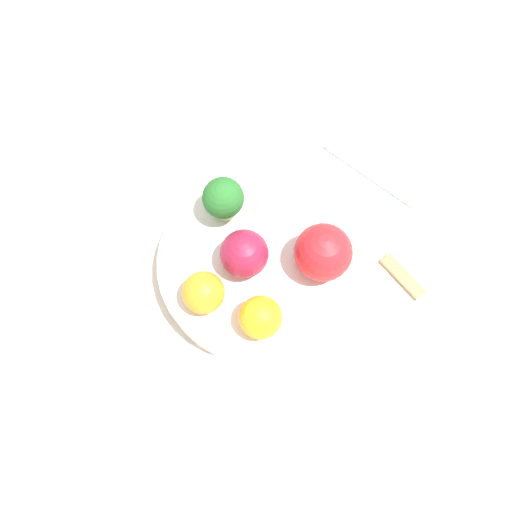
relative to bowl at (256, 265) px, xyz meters
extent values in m
plane|color=gray|center=(0.00, 0.00, -0.04)|extent=(6.00, 6.00, 0.00)
cube|color=beige|center=(0.00, 0.00, -0.03)|extent=(1.20, 1.20, 0.02)
cylinder|color=silver|center=(0.00, 0.00, 0.00)|extent=(0.22, 0.22, 0.04)
cylinder|color=#8CB76B|center=(0.06, -0.04, 0.03)|extent=(0.02, 0.02, 0.02)
sphere|color=#236023|center=(0.06, -0.04, 0.05)|extent=(0.05, 0.05, 0.05)
sphere|color=red|center=(-0.07, -0.02, 0.05)|extent=(0.06, 0.06, 0.06)
sphere|color=maroon|center=(0.01, 0.01, 0.04)|extent=(0.05, 0.05, 0.05)
sphere|color=orange|center=(0.03, 0.06, 0.04)|extent=(0.04, 0.04, 0.04)
sphere|color=orange|center=(-0.03, 0.06, 0.04)|extent=(0.04, 0.04, 0.04)
cube|color=silver|center=(-0.10, -0.24, -0.01)|extent=(0.17, 0.19, 0.01)
cube|color=olive|center=(-0.16, -0.06, -0.01)|extent=(0.06, 0.04, 0.01)
camera|label=1|loc=(-0.08, 0.18, 0.53)|focal=35.00mm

